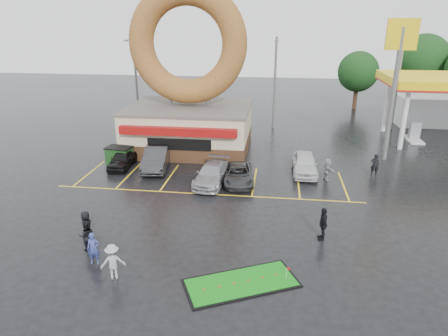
# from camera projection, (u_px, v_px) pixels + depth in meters

# --- Properties ---
(ground) EXTENTS (120.00, 120.00, 0.00)m
(ground) POSITION_uv_depth(u_px,v_px,m) (194.00, 219.00, 22.37)
(ground) COLOR black
(ground) RESTS_ON ground
(donut_shop) EXTENTS (10.20, 8.70, 13.50)m
(donut_shop) POSITION_uv_depth(u_px,v_px,m) (189.00, 97.00, 33.25)
(donut_shop) COLOR #472B19
(donut_shop) RESTS_ON ground
(gas_station) EXTENTS (12.30, 13.65, 5.90)m
(gas_station) POSITION_uv_depth(u_px,v_px,m) (443.00, 96.00, 38.07)
(gas_station) COLOR silver
(gas_station) RESTS_ON ground
(shell_sign) EXTENTS (2.20, 0.36, 10.60)m
(shell_sign) POSITION_uv_depth(u_px,v_px,m) (398.00, 65.00, 29.35)
(shell_sign) COLOR slate
(shell_sign) RESTS_ON ground
(streetlight_left) EXTENTS (0.40, 2.21, 9.00)m
(streetlight_left) POSITION_uv_depth(u_px,v_px,m) (136.00, 80.00, 40.46)
(streetlight_left) COLOR slate
(streetlight_left) RESTS_ON ground
(streetlight_mid) EXTENTS (0.40, 2.21, 9.00)m
(streetlight_mid) POSITION_uv_depth(u_px,v_px,m) (275.00, 81.00, 39.66)
(streetlight_mid) COLOR slate
(streetlight_mid) RESTS_ON ground
(streetlight_right) EXTENTS (0.40, 2.21, 9.00)m
(streetlight_right) POSITION_uv_depth(u_px,v_px,m) (398.00, 82.00, 39.10)
(streetlight_right) COLOR slate
(streetlight_right) RESTS_ON ground
(tree_far_c) EXTENTS (6.30, 6.30, 9.00)m
(tree_far_c) POSITION_uv_depth(u_px,v_px,m) (423.00, 60.00, 49.22)
(tree_far_c) COLOR #332114
(tree_far_c) RESTS_ON ground
(tree_far_d) EXTENTS (4.90, 4.90, 7.00)m
(tree_far_d) POSITION_uv_depth(u_px,v_px,m) (358.00, 72.00, 48.81)
(tree_far_d) COLOR #332114
(tree_far_d) RESTS_ON ground
(car_black) EXTENTS (1.63, 3.77, 1.27)m
(car_black) POSITION_uv_depth(u_px,v_px,m) (123.00, 159.00, 30.06)
(car_black) COLOR black
(car_black) RESTS_ON ground
(car_dgrey) EXTENTS (2.26, 4.97, 1.58)m
(car_dgrey) POSITION_uv_depth(u_px,v_px,m) (156.00, 158.00, 29.76)
(car_dgrey) COLOR #2A2A2C
(car_dgrey) RESTS_ON ground
(car_silver) EXTENTS (2.25, 4.71, 1.32)m
(car_silver) POSITION_uv_depth(u_px,v_px,m) (212.00, 174.00, 27.05)
(car_silver) COLOR #97979C
(car_silver) RESTS_ON ground
(car_grey) EXTENTS (2.50, 4.49, 1.19)m
(car_grey) POSITION_uv_depth(u_px,v_px,m) (238.00, 174.00, 27.17)
(car_grey) COLOR #303033
(car_grey) RESTS_ON ground
(car_white) EXTENTS (1.77, 4.36, 1.48)m
(car_white) POSITION_uv_depth(u_px,v_px,m) (305.00, 164.00, 28.75)
(car_white) COLOR silver
(car_white) RESTS_ON ground
(person_blue) EXTENTS (0.62, 0.46, 1.54)m
(person_blue) POSITION_uv_depth(u_px,v_px,m) (93.00, 249.00, 17.99)
(person_blue) COLOR navy
(person_blue) RESTS_ON ground
(person_blackjkt) EXTENTS (0.90, 0.81, 1.52)m
(person_blackjkt) POSITION_uv_depth(u_px,v_px,m) (87.00, 236.00, 19.07)
(person_blackjkt) COLOR black
(person_blackjkt) RESTS_ON ground
(person_hoodie) EXTENTS (1.20, 0.96, 1.62)m
(person_hoodie) POSITION_uv_depth(u_px,v_px,m) (113.00, 262.00, 16.94)
(person_hoodie) COLOR #9C9C9E
(person_hoodie) RESTS_ON ground
(person_bystander) EXTENTS (0.76, 0.91, 1.59)m
(person_bystander) POSITION_uv_depth(u_px,v_px,m) (87.00, 226.00, 19.91)
(person_bystander) COLOR black
(person_bystander) RESTS_ON ground
(person_cameraman) EXTENTS (0.49, 1.04, 1.74)m
(person_cameraman) POSITION_uv_depth(u_px,v_px,m) (323.00, 224.00, 20.01)
(person_cameraman) COLOR black
(person_cameraman) RESTS_ON ground
(person_walker_near) EXTENTS (0.94, 1.51, 1.55)m
(person_walker_near) POSITION_uv_depth(u_px,v_px,m) (327.00, 169.00, 27.55)
(person_walker_near) COLOR gray
(person_walker_near) RESTS_ON ground
(person_walker_far) EXTENTS (0.62, 0.44, 1.58)m
(person_walker_far) POSITION_uv_depth(u_px,v_px,m) (375.00, 165.00, 28.42)
(person_walker_far) COLOR black
(person_walker_far) RESTS_ON ground
(dumpster) EXTENTS (1.96, 1.46, 1.30)m
(dumpster) POSITION_uv_depth(u_px,v_px,m) (120.00, 156.00, 30.61)
(dumpster) COLOR #1C471B
(dumpster) RESTS_ON ground
(putting_green) EXTENTS (5.17, 3.91, 0.59)m
(putting_green) POSITION_uv_depth(u_px,v_px,m) (241.00, 283.00, 16.82)
(putting_green) COLOR black
(putting_green) RESTS_ON ground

